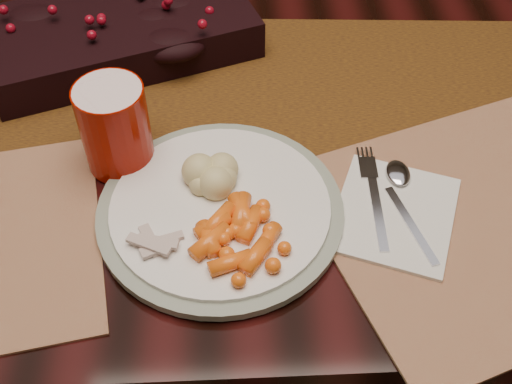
{
  "coord_description": "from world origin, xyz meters",
  "views": [
    {
      "loc": [
        -0.01,
        -0.78,
        1.35
      ],
      "look_at": [
        0.01,
        -0.3,
        0.8
      ],
      "focal_mm": 45.0,
      "sensor_mm": 36.0,
      "label": 1
    }
  ],
  "objects_px": {
    "dining_table": "(243,221)",
    "dinner_plate": "(220,209)",
    "placemat_main": "(511,210)",
    "baby_carrots": "(236,237)",
    "mashed_potatoes": "(210,173)",
    "red_cup": "(115,127)",
    "turkey_shreds": "(149,246)",
    "napkin": "(394,214)",
    "centerpiece": "(119,27)"
  },
  "relations": [
    {
      "from": "dining_table",
      "to": "dinner_plate",
      "type": "relative_size",
      "value": 6.1
    },
    {
      "from": "placemat_main",
      "to": "baby_carrots",
      "type": "relative_size",
      "value": 4.53
    },
    {
      "from": "mashed_potatoes",
      "to": "red_cup",
      "type": "xyz_separation_m",
      "value": [
        -0.11,
        0.06,
        0.02
      ]
    },
    {
      "from": "dining_table",
      "to": "baby_carrots",
      "type": "xyz_separation_m",
      "value": [
        -0.01,
        -0.35,
        0.4
      ]
    },
    {
      "from": "dinner_plate",
      "to": "turkey_shreds",
      "type": "distance_m",
      "value": 0.1
    },
    {
      "from": "placemat_main",
      "to": "mashed_potatoes",
      "type": "distance_m",
      "value": 0.37
    },
    {
      "from": "dining_table",
      "to": "turkey_shreds",
      "type": "height_order",
      "value": "turkey_shreds"
    },
    {
      "from": "napkin",
      "to": "centerpiece",
      "type": "bearing_deg",
      "value": 157.32
    },
    {
      "from": "red_cup",
      "to": "mashed_potatoes",
      "type": "bearing_deg",
      "value": -27.26
    },
    {
      "from": "dining_table",
      "to": "turkey_shreds",
      "type": "xyz_separation_m",
      "value": [
        -0.11,
        -0.35,
        0.4
      ]
    },
    {
      "from": "centerpiece",
      "to": "napkin",
      "type": "bearing_deg",
      "value": -44.35
    },
    {
      "from": "placemat_main",
      "to": "napkin",
      "type": "height_order",
      "value": "napkin"
    },
    {
      "from": "dinner_plate",
      "to": "red_cup",
      "type": "height_order",
      "value": "red_cup"
    },
    {
      "from": "placemat_main",
      "to": "red_cup",
      "type": "relative_size",
      "value": 3.98
    },
    {
      "from": "centerpiece",
      "to": "turkey_shreds",
      "type": "xyz_separation_m",
      "value": [
        0.07,
        -0.4,
        -0.01
      ]
    },
    {
      "from": "red_cup",
      "to": "turkey_shreds",
      "type": "bearing_deg",
      "value": -73.19
    },
    {
      "from": "placemat_main",
      "to": "red_cup",
      "type": "height_order",
      "value": "red_cup"
    },
    {
      "from": "placemat_main",
      "to": "dinner_plate",
      "type": "height_order",
      "value": "dinner_plate"
    },
    {
      "from": "napkin",
      "to": "red_cup",
      "type": "bearing_deg",
      "value": -175.91
    },
    {
      "from": "centerpiece",
      "to": "mashed_potatoes",
      "type": "bearing_deg",
      "value": -65.63
    },
    {
      "from": "dinner_plate",
      "to": "turkey_shreds",
      "type": "height_order",
      "value": "turkey_shreds"
    },
    {
      "from": "centerpiece",
      "to": "turkey_shreds",
      "type": "bearing_deg",
      "value": -80.2
    },
    {
      "from": "dining_table",
      "to": "centerpiece",
      "type": "bearing_deg",
      "value": 165.56
    },
    {
      "from": "dining_table",
      "to": "placemat_main",
      "type": "height_order",
      "value": "placemat_main"
    },
    {
      "from": "placemat_main",
      "to": "baby_carrots",
      "type": "distance_m",
      "value": 0.34
    },
    {
      "from": "centerpiece",
      "to": "placemat_main",
      "type": "height_order",
      "value": "centerpiece"
    },
    {
      "from": "placemat_main",
      "to": "mashed_potatoes",
      "type": "xyz_separation_m",
      "value": [
        -0.36,
        0.04,
        0.04
      ]
    },
    {
      "from": "placemat_main",
      "to": "mashed_potatoes",
      "type": "relative_size",
      "value": 6.29
    },
    {
      "from": "napkin",
      "to": "red_cup",
      "type": "height_order",
      "value": "red_cup"
    },
    {
      "from": "centerpiece",
      "to": "turkey_shreds",
      "type": "distance_m",
      "value": 0.41
    },
    {
      "from": "turkey_shreds",
      "to": "napkin",
      "type": "bearing_deg",
      "value": 10.1
    },
    {
      "from": "dining_table",
      "to": "mashed_potatoes",
      "type": "xyz_separation_m",
      "value": [
        -0.04,
        -0.26,
        0.41
      ]
    },
    {
      "from": "turkey_shreds",
      "to": "napkin",
      "type": "distance_m",
      "value": 0.29
    },
    {
      "from": "mashed_potatoes",
      "to": "napkin",
      "type": "distance_m",
      "value": 0.23
    },
    {
      "from": "placemat_main",
      "to": "red_cup",
      "type": "bearing_deg",
      "value": 148.16
    },
    {
      "from": "baby_carrots",
      "to": "turkey_shreds",
      "type": "relative_size",
      "value": 1.37
    },
    {
      "from": "placemat_main",
      "to": "dinner_plate",
      "type": "distance_m",
      "value": 0.35
    },
    {
      "from": "baby_carrots",
      "to": "mashed_potatoes",
      "type": "height_order",
      "value": "mashed_potatoes"
    },
    {
      "from": "dining_table",
      "to": "red_cup",
      "type": "height_order",
      "value": "red_cup"
    },
    {
      "from": "turkey_shreds",
      "to": "red_cup",
      "type": "distance_m",
      "value": 0.17
    },
    {
      "from": "centerpiece",
      "to": "baby_carrots",
      "type": "relative_size",
      "value": 3.8
    },
    {
      "from": "dinner_plate",
      "to": "centerpiece",
      "type": "bearing_deg",
      "value": 113.7
    },
    {
      "from": "placemat_main",
      "to": "baby_carrots",
      "type": "height_order",
      "value": "baby_carrots"
    },
    {
      "from": "placemat_main",
      "to": "turkey_shreds",
      "type": "relative_size",
      "value": 6.19
    },
    {
      "from": "dining_table",
      "to": "placemat_main",
      "type": "xyz_separation_m",
      "value": [
        0.32,
        -0.3,
        0.38
      ]
    },
    {
      "from": "dinner_plate",
      "to": "red_cup",
      "type": "xyz_separation_m",
      "value": [
        -0.13,
        0.09,
        0.05
      ]
    },
    {
      "from": "napkin",
      "to": "mashed_potatoes",
      "type": "bearing_deg",
      "value": -170.35
    },
    {
      "from": "napkin",
      "to": "dinner_plate",
      "type": "bearing_deg",
      "value": -161.55
    },
    {
      "from": "dinner_plate",
      "to": "mashed_potatoes",
      "type": "distance_m",
      "value": 0.05
    },
    {
      "from": "dining_table",
      "to": "placemat_main",
      "type": "distance_m",
      "value": 0.58
    }
  ]
}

